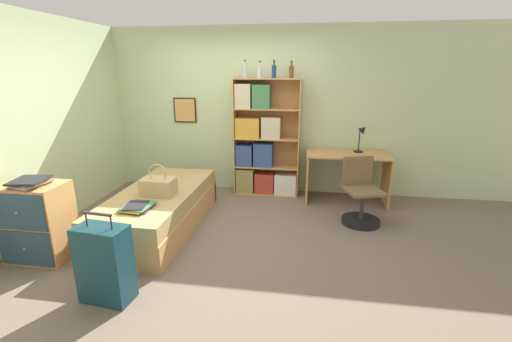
{
  "coord_description": "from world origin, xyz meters",
  "views": [
    {
      "loc": [
        1.12,
        -3.77,
        1.94
      ],
      "look_at": [
        0.51,
        0.2,
        0.75
      ],
      "focal_mm": 24.0,
      "sensor_mm": 36.0,
      "label": 1
    }
  ],
  "objects": [
    {
      "name": "desk_lamp",
      "position": [
        1.92,
        1.44,
        1.03
      ],
      "size": [
        0.19,
        0.14,
        0.42
      ],
      "color": "black",
      "rests_on": "desk"
    },
    {
      "name": "wall_left",
      "position": [
        -2.09,
        0.0,
        1.3
      ],
      "size": [
        0.06,
        10.0,
        2.6
      ],
      "color": "beige",
      "rests_on": "ground_plane"
    },
    {
      "name": "bottle_blue",
      "position": [
        0.84,
        1.49,
        1.92
      ],
      "size": [
        0.07,
        0.07,
        0.25
      ],
      "color": "brown",
      "rests_on": "bookcase"
    },
    {
      "name": "suitcase",
      "position": [
        -0.55,
        -1.42,
        0.35
      ],
      "size": [
        0.46,
        0.29,
        0.82
      ],
      "color": "#143842",
      "rests_on": "ground_plane"
    },
    {
      "name": "ground_plane",
      "position": [
        0.0,
        0.0,
        0.0
      ],
      "size": [
        14.0,
        14.0,
        0.0
      ],
      "primitive_type": "plane",
      "color": "#756051"
    },
    {
      "name": "bottle_brown",
      "position": [
        0.37,
        1.44,
        1.92
      ],
      "size": [
        0.07,
        0.07,
        0.25
      ],
      "color": "#B7BCC1",
      "rests_on": "bookcase"
    },
    {
      "name": "magazine_pile_on_dresser",
      "position": [
        -1.59,
        -0.93,
        0.87
      ],
      "size": [
        0.35,
        0.37,
        0.07
      ],
      "color": "#7A336B",
      "rests_on": "dresser"
    },
    {
      "name": "desk",
      "position": [
        1.72,
        1.33,
        0.52
      ],
      "size": [
        1.21,
        0.64,
        0.75
      ],
      "color": "tan",
      "rests_on": "ground_plane"
    },
    {
      "name": "bottle_clear",
      "position": [
        0.58,
        1.45,
        1.92
      ],
      "size": [
        0.07,
        0.07,
        0.26
      ],
      "color": "navy",
      "rests_on": "bookcase"
    },
    {
      "name": "bottle_green",
      "position": [
        0.14,
        1.52,
        1.92
      ],
      "size": [
        0.07,
        0.07,
        0.26
      ],
      "color": "#B7BCC1",
      "rests_on": "bookcase"
    },
    {
      "name": "bookcase",
      "position": [
        0.39,
        1.48,
        0.8
      ],
      "size": [
        1.02,
        0.33,
        1.82
      ],
      "color": "tan",
      "rests_on": "ground_plane"
    },
    {
      "name": "handbag",
      "position": [
        -0.62,
        -0.12,
        0.6
      ],
      "size": [
        0.38,
        0.26,
        0.39
      ],
      "color": "tan",
      "rests_on": "bed"
    },
    {
      "name": "book_stack_on_bed",
      "position": [
        -0.67,
        -0.57,
        0.52
      ],
      "size": [
        0.33,
        0.38,
        0.05
      ],
      "color": "#7A336B",
      "rests_on": "bed"
    },
    {
      "name": "wall_back",
      "position": [
        -0.0,
        1.7,
        1.3
      ],
      "size": [
        10.0,
        0.09,
        2.6
      ],
      "color": "beige",
      "rests_on": "ground_plane"
    },
    {
      "name": "dresser",
      "position": [
        -1.64,
        -0.88,
        0.41
      ],
      "size": [
        0.63,
        0.45,
        0.83
      ],
      "color": "tan",
      "rests_on": "ground_plane"
    },
    {
      "name": "desk_chair",
      "position": [
        1.84,
        0.57,
        0.27
      ],
      "size": [
        0.56,
        0.56,
        0.86
      ],
      "color": "black",
      "rests_on": "ground_plane"
    },
    {
      "name": "bed",
      "position": [
        -0.7,
        0.02,
        0.24
      ],
      "size": [
        0.92,
        2.05,
        0.49
      ],
      "color": "tan",
      "rests_on": "ground_plane"
    }
  ]
}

